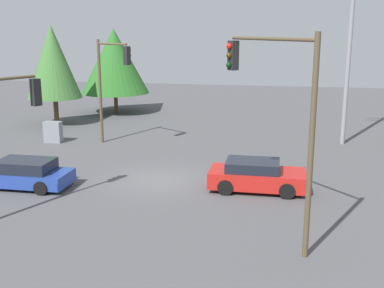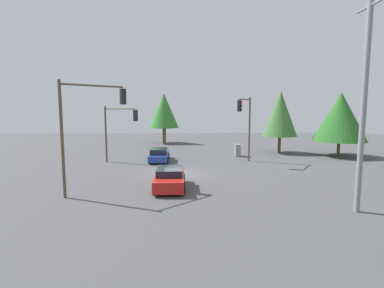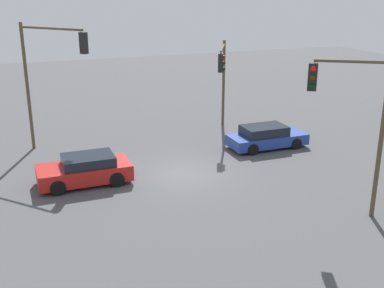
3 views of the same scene
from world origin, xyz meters
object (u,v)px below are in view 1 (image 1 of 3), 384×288
at_px(electrical_cabinet, 53,132).
at_px(traffic_signal_aux, 110,75).
at_px(sedan_blue, 23,174).
at_px(traffic_signal_cross, 278,101).
at_px(sedan_red, 256,176).

bearing_deg(electrical_cabinet, traffic_signal_aux, 0.52).
bearing_deg(sedan_blue, electrical_cabinet, 17.82).
relative_size(sedan_blue, traffic_signal_cross, 0.64).
bearing_deg(traffic_signal_cross, electrical_cabinet, 8.07).
distance_m(traffic_signal_aux, electrical_cabinet, 5.40).
height_order(sedan_blue, traffic_signal_aux, traffic_signal_aux).
distance_m(sedan_blue, sedan_red, 10.59).
relative_size(traffic_signal_cross, electrical_cabinet, 5.20).
xyz_separation_m(sedan_blue, traffic_signal_cross, (11.32, -3.49, 4.17)).
height_order(sedan_blue, traffic_signal_cross, traffic_signal_cross).
bearing_deg(electrical_cabinet, sedan_blue, -72.18).
distance_m(sedan_blue, traffic_signal_aux, 9.37).
height_order(traffic_signal_aux, electrical_cabinet, traffic_signal_aux).
height_order(traffic_signal_cross, traffic_signal_aux, traffic_signal_cross).
height_order(sedan_blue, sedan_red, sedan_red).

